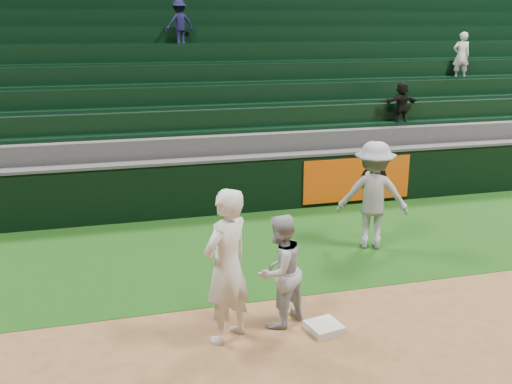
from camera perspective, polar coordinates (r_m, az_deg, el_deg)
The scene contains 8 objects.
ground at distance 8.09m, azimuth 5.16°, elevation -13.32°, with size 70.00×70.00×0.00m, color brown.
foul_grass at distance 10.67m, azimuth -0.35°, elevation -5.62°, with size 36.00×4.20×0.01m, color #12380E.
first_base at distance 8.02m, azimuth 6.84°, elevation -13.26°, with size 0.43×0.43×0.10m, color silver.
first_baseman at distance 7.35m, azimuth -2.96°, elevation -7.43°, with size 0.75×0.49×2.07m, color silver.
baserunner at distance 7.80m, azimuth 2.37°, elevation -7.89°, with size 0.77×0.60×1.59m, color #A5A8AF.
base_coach at distance 10.65m, azimuth 11.64°, elevation -0.31°, with size 1.29×0.74×2.00m, color #9496A1.
field_wall at distance 12.51m, azimuth -2.77°, elevation 0.72°, with size 36.00×0.45×1.25m.
stadium_seating at distance 15.92m, azimuth -5.82°, elevation 7.95°, with size 36.00×5.95×4.85m.
Camera 1 is at (-2.48, -6.58, 3.99)m, focal length 40.00 mm.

